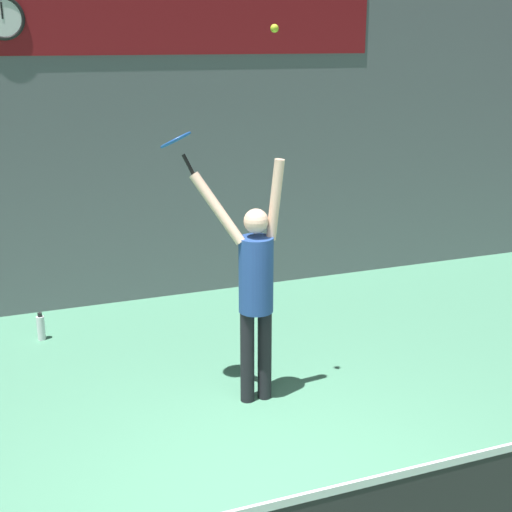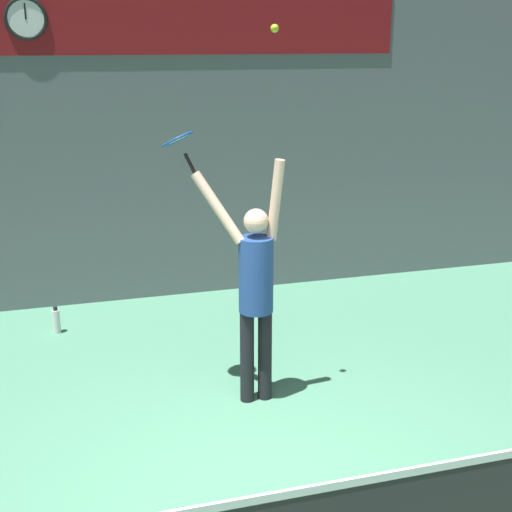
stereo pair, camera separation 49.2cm
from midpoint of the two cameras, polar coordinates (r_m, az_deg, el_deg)
name	(u,v)px [view 2 (the right image)]	position (r m, az deg, el deg)	size (l,w,h in m)	color
back_wall	(156,102)	(8.94, -6.42, 12.13)	(18.00, 0.10, 5.00)	slate
sponsor_banner	(153,19)	(8.85, -6.56, 18.29)	(6.15, 0.02, 0.80)	maroon
scoreboard_clock	(26,18)	(8.70, -16.34, 17.77)	(0.47, 0.04, 0.47)	white
tennis_player	(255,284)	(6.37, 2.14, -2.31)	(0.79, 0.49, 2.26)	black
tennis_racket	(179,141)	(6.25, -3.93, 9.14)	(0.39, 0.40, 0.38)	black
tennis_ball	(275,28)	(6.02, 3.96, 17.72)	(0.07, 0.07, 0.07)	#CCDB2D
water_bottle	(56,321)	(8.44, -14.09, -5.08)	(0.09, 0.09, 0.32)	silver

